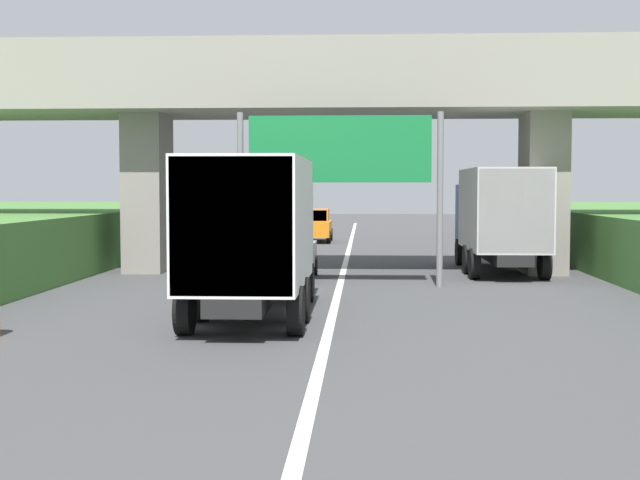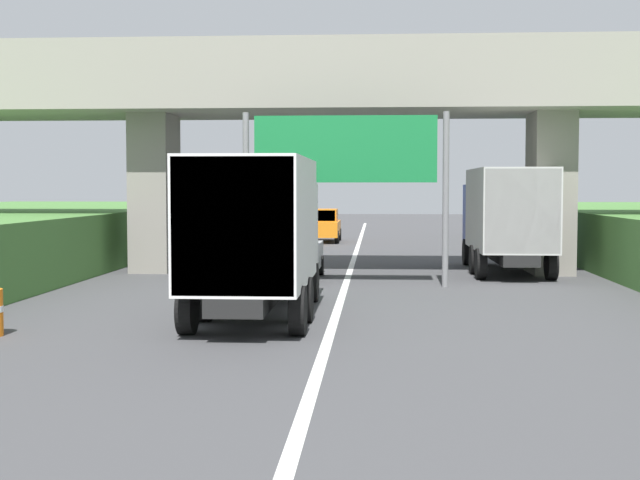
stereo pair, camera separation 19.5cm
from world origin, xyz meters
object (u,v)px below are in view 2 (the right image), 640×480
Objects in this scene: truck_white at (258,229)px; car_silver at (291,252)px; truck_blue at (506,215)px; car_orange at (322,226)px; overhead_highway_sign at (345,159)px.

truck_white is 8.22m from car_silver.
truck_blue is at bearing 20.28° from car_silver.
car_orange is (-7.10, 16.31, -1.08)m from truck_blue.
truck_blue is at bearing 40.44° from overhead_highway_sign.
truck_white is 27.04m from car_orange.
truck_white reaches higher than car_silver.
car_orange is at bearing 90.54° from truck_white.
truck_blue is 7.46m from car_silver.
truck_white is 1.78× the size of car_silver.
car_silver and car_orange have the same top height.
truck_white reaches higher than car_orange.
car_orange is (-0.18, 18.87, 0.00)m from car_silver.
car_silver is at bearing -159.72° from truck_blue.
overhead_highway_sign is at bearing -46.74° from car_silver.
car_silver is 1.00× the size of car_orange.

